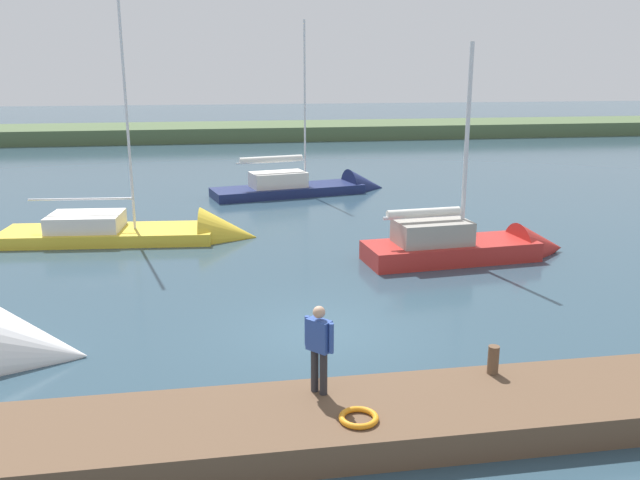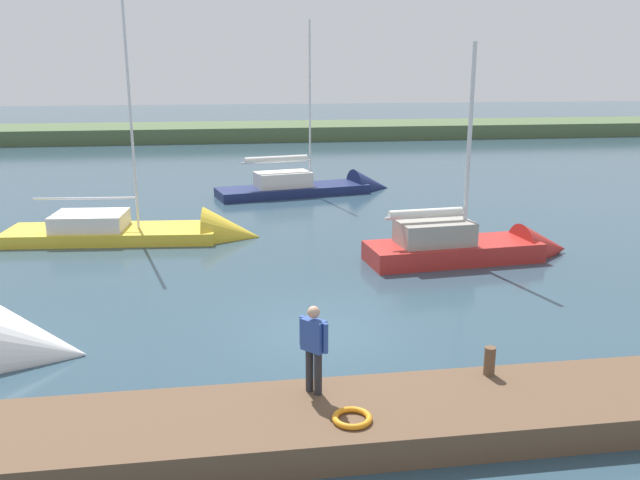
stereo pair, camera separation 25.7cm
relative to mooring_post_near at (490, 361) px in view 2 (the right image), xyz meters
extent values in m
plane|color=#2D4756|center=(2.62, -3.79, -0.82)|extent=(200.00, 200.00, 0.00)
cube|color=#4C603D|center=(2.62, -48.61, -0.82)|extent=(180.00, 8.00, 2.40)
cube|color=brown|center=(2.62, 0.80, -0.55)|extent=(26.16, 2.29, 0.55)
cylinder|color=brown|center=(0.00, 0.00, 0.00)|extent=(0.21, 0.21, 0.55)
torus|color=orange|center=(2.86, 1.26, -0.22)|extent=(0.66, 0.66, 0.10)
cube|color=gold|center=(8.87, -13.48, -0.80)|extent=(7.71, 2.93, 0.82)
cone|color=gold|center=(4.55, -13.10, -0.80)|extent=(2.25, 2.46, 2.29)
cube|color=silver|center=(9.63, -13.55, -0.10)|extent=(2.68, 2.08, 0.58)
cylinder|color=silver|center=(7.91, -13.40, 3.84)|extent=(0.09, 0.09, 8.46)
cylinder|color=silver|center=(9.74, -13.55, 0.74)|extent=(3.66, 0.39, 0.08)
cube|color=navy|center=(1.38, -21.22, -0.81)|extent=(7.74, 3.69, 0.84)
cone|color=navy|center=(-2.78, -22.13, -0.81)|extent=(2.35, 2.51, 2.15)
cube|color=silver|center=(1.87, -21.11, -0.02)|extent=(2.89, 2.05, 0.73)
cylinder|color=silver|center=(0.49, -21.42, 3.54)|extent=(0.09, 0.09, 7.86)
cylinder|color=silver|center=(2.20, -21.04, 0.86)|extent=(3.44, 0.82, 0.08)
cylinder|color=silver|center=(2.20, -21.04, 0.98)|extent=(3.14, 0.98, 0.31)
cube|color=#B22823|center=(-2.54, -9.05, -0.68)|extent=(5.80, 2.39, 0.96)
cone|color=#B22823|center=(-5.82, -9.35, -0.68)|extent=(1.87, 2.04, 1.90)
cube|color=gray|center=(-1.87, -8.99, 0.17)|extent=(2.48, 1.65, 0.74)
cylinder|color=silver|center=(-2.90, -9.09, 2.93)|extent=(0.14, 0.14, 6.27)
cylinder|color=silver|center=(-1.54, -8.97, 0.71)|extent=(2.73, 0.35, 0.11)
cylinder|color=silver|center=(-1.54, -8.97, 0.83)|extent=(2.47, 0.48, 0.26)
cone|color=white|center=(9.14, -3.36, -0.78)|extent=(2.81, 3.05, 2.77)
cylinder|color=#28282D|center=(3.41, 0.13, 0.13)|extent=(0.14, 0.14, 0.81)
cylinder|color=#28282D|center=(3.28, 0.28, 0.13)|extent=(0.14, 0.14, 0.81)
cube|color=#2D4C9E|center=(3.35, 0.20, 0.82)|extent=(0.45, 0.47, 0.57)
sphere|color=tan|center=(3.35, 0.20, 1.24)|extent=(0.22, 0.22, 0.22)
cylinder|color=#2D4C9E|center=(3.52, 0.00, 0.83)|extent=(0.09, 0.09, 0.54)
cylinder|color=#2D4C9E|center=(3.17, 0.40, 0.83)|extent=(0.09, 0.09, 0.54)
camera|label=1|loc=(5.06, 10.64, 5.31)|focal=36.88mm
camera|label=2|loc=(4.81, 10.68, 5.31)|focal=36.88mm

